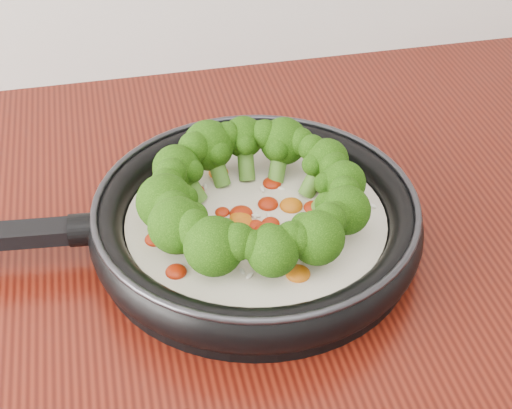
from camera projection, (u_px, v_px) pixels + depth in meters
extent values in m
cylinder|color=black|center=(256.00, 239.00, 0.77)|extent=(0.34, 0.34, 0.01)
torus|color=black|center=(256.00, 220.00, 0.75)|extent=(0.36, 0.36, 0.03)
torus|color=#2D2D33|center=(256.00, 203.00, 0.74)|extent=(0.35, 0.35, 0.01)
cylinder|color=black|center=(85.00, 229.00, 0.74)|extent=(0.03, 0.03, 0.03)
cylinder|color=white|center=(256.00, 226.00, 0.76)|extent=(0.28, 0.28, 0.02)
ellipsoid|color=#A11E07|center=(313.00, 207.00, 0.76)|extent=(0.02, 0.02, 0.01)
ellipsoid|color=#A11E07|center=(272.00, 183.00, 0.79)|extent=(0.02, 0.02, 0.01)
ellipsoid|color=#C25B0C|center=(291.00, 206.00, 0.76)|extent=(0.03, 0.03, 0.01)
ellipsoid|color=#A11E07|center=(155.00, 239.00, 0.72)|extent=(0.02, 0.02, 0.01)
ellipsoid|color=#A11E07|center=(330.00, 181.00, 0.80)|extent=(0.03, 0.03, 0.01)
ellipsoid|color=#C25B0C|center=(338.00, 227.00, 0.74)|extent=(0.02, 0.02, 0.01)
ellipsoid|color=#A11E07|center=(176.00, 272.00, 0.69)|extent=(0.02, 0.02, 0.01)
ellipsoid|color=#A11E07|center=(241.00, 214.00, 0.75)|extent=(0.03, 0.03, 0.01)
ellipsoid|color=#C25B0C|center=(325.00, 207.00, 0.76)|extent=(0.03, 0.03, 0.01)
ellipsoid|color=#A11E07|center=(271.00, 224.00, 0.74)|extent=(0.03, 0.03, 0.01)
ellipsoid|color=#A11E07|center=(194.00, 166.00, 0.82)|extent=(0.02, 0.02, 0.01)
ellipsoid|color=#C25B0C|center=(242.00, 223.00, 0.74)|extent=(0.03, 0.03, 0.01)
ellipsoid|color=#A11E07|center=(264.00, 231.00, 0.73)|extent=(0.03, 0.03, 0.01)
ellipsoid|color=#A11E07|center=(194.00, 191.00, 0.78)|extent=(0.03, 0.03, 0.01)
ellipsoid|color=#C25B0C|center=(240.00, 219.00, 0.75)|extent=(0.03, 0.03, 0.01)
ellipsoid|color=#A11E07|center=(221.00, 253.00, 0.71)|extent=(0.02, 0.02, 0.01)
ellipsoid|color=#A11E07|center=(171.00, 193.00, 0.78)|extent=(0.03, 0.03, 0.01)
ellipsoid|color=#C25B0C|center=(218.00, 173.00, 0.81)|extent=(0.03, 0.03, 0.01)
ellipsoid|color=#A11E07|center=(256.00, 225.00, 0.74)|extent=(0.02, 0.02, 0.01)
ellipsoid|color=#A11E07|center=(222.00, 212.00, 0.76)|extent=(0.02, 0.02, 0.01)
ellipsoid|color=#C25B0C|center=(298.00, 274.00, 0.69)|extent=(0.03, 0.03, 0.01)
ellipsoid|color=#A11E07|center=(320.00, 215.00, 0.75)|extent=(0.02, 0.02, 0.01)
ellipsoid|color=#A11E07|center=(268.00, 204.00, 0.77)|extent=(0.03, 0.03, 0.01)
ellipsoid|color=white|center=(250.00, 275.00, 0.68)|extent=(0.01, 0.01, 0.00)
ellipsoid|color=white|center=(258.00, 225.00, 0.74)|extent=(0.01, 0.01, 0.00)
ellipsoid|color=white|center=(205.00, 187.00, 0.79)|extent=(0.01, 0.01, 0.00)
ellipsoid|color=white|center=(190.00, 242.00, 0.72)|extent=(0.01, 0.01, 0.00)
ellipsoid|color=white|center=(255.00, 215.00, 0.75)|extent=(0.01, 0.01, 0.00)
ellipsoid|color=white|center=(241.00, 253.00, 0.71)|extent=(0.01, 0.01, 0.00)
ellipsoid|color=white|center=(281.00, 189.00, 0.79)|extent=(0.01, 0.01, 0.00)
ellipsoid|color=white|center=(264.00, 244.00, 0.72)|extent=(0.01, 0.01, 0.00)
ellipsoid|color=white|center=(269.00, 215.00, 0.75)|extent=(0.01, 0.01, 0.00)
ellipsoid|color=white|center=(372.00, 206.00, 0.76)|extent=(0.01, 0.01, 0.00)
ellipsoid|color=white|center=(242.00, 271.00, 0.69)|extent=(0.01, 0.01, 0.00)
ellipsoid|color=white|center=(350.00, 187.00, 0.79)|extent=(0.01, 0.01, 0.00)
ellipsoid|color=white|center=(256.00, 218.00, 0.75)|extent=(0.01, 0.01, 0.00)
ellipsoid|color=white|center=(304.00, 231.00, 0.73)|extent=(0.01, 0.01, 0.00)
ellipsoid|color=white|center=(200.00, 196.00, 0.78)|extent=(0.01, 0.01, 0.00)
ellipsoid|color=white|center=(262.00, 189.00, 0.78)|extent=(0.00, 0.01, 0.00)
ellipsoid|color=white|center=(220.00, 186.00, 0.79)|extent=(0.01, 0.01, 0.00)
ellipsoid|color=white|center=(256.00, 216.00, 0.75)|extent=(0.01, 0.01, 0.00)
ellipsoid|color=white|center=(199.00, 211.00, 0.76)|extent=(0.01, 0.01, 0.00)
cylinder|color=#5B902F|center=(326.00, 199.00, 0.75)|extent=(0.03, 0.02, 0.04)
sphere|color=black|center=(343.00, 183.00, 0.75)|extent=(0.05, 0.05, 0.04)
sphere|color=black|center=(333.00, 167.00, 0.75)|extent=(0.03, 0.03, 0.03)
sphere|color=black|center=(344.00, 189.00, 0.73)|extent=(0.03, 0.03, 0.03)
sphere|color=black|center=(325.00, 183.00, 0.74)|extent=(0.02, 0.02, 0.02)
cylinder|color=#5B902F|center=(313.00, 181.00, 0.78)|extent=(0.04, 0.03, 0.04)
sphere|color=black|center=(327.00, 160.00, 0.77)|extent=(0.05, 0.05, 0.04)
sphere|color=black|center=(312.00, 148.00, 0.77)|extent=(0.03, 0.03, 0.03)
sphere|color=black|center=(335.00, 165.00, 0.76)|extent=(0.03, 0.03, 0.03)
sphere|color=black|center=(313.00, 165.00, 0.76)|extent=(0.02, 0.02, 0.02)
cylinder|color=#5B902F|center=(278.00, 165.00, 0.80)|extent=(0.03, 0.04, 0.04)
sphere|color=black|center=(284.00, 141.00, 0.80)|extent=(0.05, 0.05, 0.05)
sphere|color=black|center=(265.00, 134.00, 0.79)|extent=(0.03, 0.03, 0.03)
sphere|color=black|center=(300.00, 141.00, 0.79)|extent=(0.03, 0.03, 0.03)
sphere|color=black|center=(278.00, 149.00, 0.78)|extent=(0.03, 0.03, 0.02)
cylinder|color=#5B902F|center=(246.00, 162.00, 0.80)|extent=(0.02, 0.04, 0.04)
sphere|color=black|center=(243.00, 137.00, 0.80)|extent=(0.05, 0.05, 0.04)
sphere|color=black|center=(228.00, 135.00, 0.79)|extent=(0.03, 0.03, 0.03)
sphere|color=black|center=(259.00, 133.00, 0.79)|extent=(0.03, 0.03, 0.03)
sphere|color=black|center=(246.00, 145.00, 0.78)|extent=(0.02, 0.02, 0.02)
cylinder|color=#5B902F|center=(218.00, 169.00, 0.79)|extent=(0.03, 0.04, 0.04)
sphere|color=black|center=(209.00, 145.00, 0.79)|extent=(0.06, 0.06, 0.05)
sphere|color=black|center=(194.00, 147.00, 0.77)|extent=(0.04, 0.04, 0.03)
sphere|color=black|center=(227.00, 136.00, 0.79)|extent=(0.03, 0.03, 0.03)
sphere|color=black|center=(217.00, 152.00, 0.78)|extent=(0.03, 0.03, 0.03)
cylinder|color=#5B902F|center=(192.00, 187.00, 0.77)|extent=(0.04, 0.03, 0.04)
sphere|color=black|center=(176.00, 168.00, 0.76)|extent=(0.05, 0.05, 0.05)
sphere|color=black|center=(172.00, 172.00, 0.74)|extent=(0.03, 0.03, 0.03)
sphere|color=black|center=(188.00, 155.00, 0.77)|extent=(0.03, 0.03, 0.03)
sphere|color=black|center=(192.00, 171.00, 0.75)|extent=(0.03, 0.03, 0.02)
cylinder|color=#5B902F|center=(184.00, 215.00, 0.73)|extent=(0.03, 0.02, 0.04)
sphere|color=black|center=(165.00, 202.00, 0.72)|extent=(0.06, 0.06, 0.06)
sphere|color=black|center=(173.00, 208.00, 0.70)|extent=(0.04, 0.04, 0.03)
sphere|color=black|center=(167.00, 184.00, 0.73)|extent=(0.04, 0.04, 0.03)
sphere|color=black|center=(184.00, 199.00, 0.72)|extent=(0.03, 0.03, 0.03)
cylinder|color=#5B902F|center=(194.00, 234.00, 0.71)|extent=(0.04, 0.03, 0.04)
sphere|color=black|center=(177.00, 225.00, 0.69)|extent=(0.06, 0.06, 0.05)
sphere|color=black|center=(194.00, 227.00, 0.68)|extent=(0.04, 0.04, 0.03)
sphere|color=black|center=(169.00, 207.00, 0.70)|extent=(0.03, 0.03, 0.03)
sphere|color=black|center=(194.00, 216.00, 0.70)|extent=(0.03, 0.03, 0.03)
cylinder|color=#5B902F|center=(223.00, 250.00, 0.69)|extent=(0.03, 0.04, 0.04)
sphere|color=black|center=(214.00, 246.00, 0.67)|extent=(0.06, 0.06, 0.05)
sphere|color=black|center=(238.00, 242.00, 0.66)|extent=(0.04, 0.04, 0.03)
sphere|color=black|center=(195.00, 232.00, 0.67)|extent=(0.03, 0.03, 0.03)
sphere|color=black|center=(223.00, 232.00, 0.68)|extent=(0.03, 0.03, 0.03)
cylinder|color=#5B902F|center=(269.00, 254.00, 0.69)|extent=(0.02, 0.03, 0.04)
sphere|color=black|center=(273.00, 251.00, 0.66)|extent=(0.05, 0.05, 0.05)
sphere|color=black|center=(292.00, 237.00, 0.66)|extent=(0.03, 0.03, 0.03)
sphere|color=black|center=(252.00, 245.00, 0.66)|extent=(0.03, 0.03, 0.03)
sphere|color=black|center=(269.00, 236.00, 0.67)|extent=(0.03, 0.03, 0.02)
cylinder|color=#5B902F|center=(304.00, 244.00, 0.70)|extent=(0.03, 0.04, 0.04)
sphere|color=black|center=(317.00, 238.00, 0.67)|extent=(0.05, 0.05, 0.05)
sphere|color=black|center=(329.00, 219.00, 0.68)|extent=(0.03, 0.03, 0.03)
sphere|color=black|center=(298.00, 239.00, 0.66)|extent=(0.03, 0.03, 0.03)
sphere|color=black|center=(304.00, 226.00, 0.68)|extent=(0.03, 0.03, 0.02)
cylinder|color=#5B902F|center=(327.00, 222.00, 0.72)|extent=(0.04, 0.03, 0.04)
sphere|color=black|center=(346.00, 210.00, 0.71)|extent=(0.05, 0.05, 0.05)
sphere|color=black|center=(345.00, 191.00, 0.72)|extent=(0.03, 0.03, 0.03)
sphere|color=black|center=(337.00, 215.00, 0.69)|extent=(0.03, 0.03, 0.03)
sphere|color=black|center=(327.00, 204.00, 0.71)|extent=(0.03, 0.03, 0.02)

